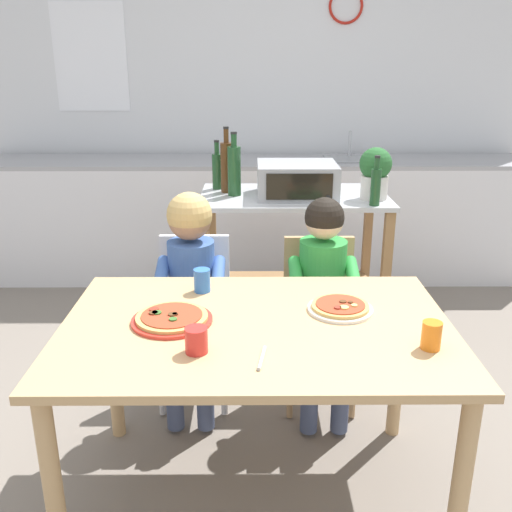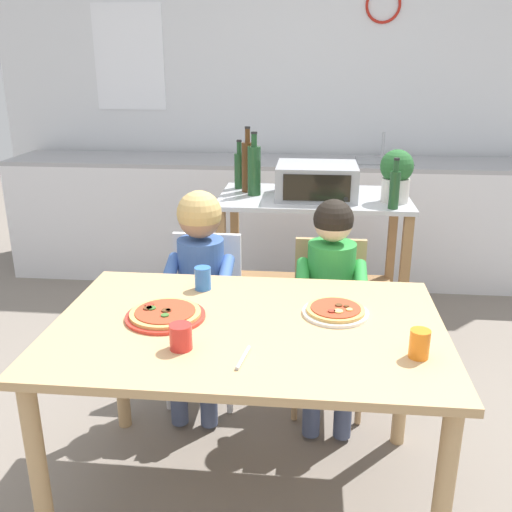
{
  "view_description": "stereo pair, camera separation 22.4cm",
  "coord_description": "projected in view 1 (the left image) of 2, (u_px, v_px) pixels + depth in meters",
  "views": [
    {
      "loc": [
        -0.01,
        -1.82,
        1.64
      ],
      "look_at": [
        0.0,
        0.3,
        0.9
      ],
      "focal_mm": 39.9,
      "sensor_mm": 36.0,
      "label": 1
    },
    {
      "loc": [
        0.21,
        -1.81,
        1.64
      ],
      "look_at": [
        0.0,
        0.3,
        0.9
      ],
      "focal_mm": 39.9,
      "sensor_mm": 36.0,
      "label": 2
    }
  ],
  "objects": [
    {
      "name": "kitchen_island_cart",
      "position": [
        293.0,
        244.0,
        3.35
      ],
      "size": [
        1.07,
        0.62,
        0.9
      ],
      "color": "#B7BABF",
      "rests_on": "ground"
    },
    {
      "name": "serving_spoon",
      "position": [
        262.0,
        358.0,
        1.77
      ],
      "size": [
        0.03,
        0.14,
        0.01
      ],
      "primitive_type": "cylinder",
      "rotation": [
        0.0,
        1.57,
        1.42
      ],
      "color": "#B7BABF",
      "rests_on": "dining_table"
    },
    {
      "name": "bottle_clear_vinegar",
      "position": [
        227.0,
        166.0,
        3.28
      ],
      "size": [
        0.07,
        0.07,
        0.38
      ],
      "color": "#4C2D14",
      "rests_on": "kitchen_island_cart"
    },
    {
      "name": "potted_herb_plant",
      "position": [
        375.0,
        172.0,
        3.11
      ],
      "size": [
        0.18,
        0.18,
        0.28
      ],
      "color": "beige",
      "rests_on": "kitchen_island_cart"
    },
    {
      "name": "drinking_cup_orange",
      "position": [
        431.0,
        335.0,
        1.83
      ],
      "size": [
        0.06,
        0.06,
        0.09
      ],
      "primitive_type": "cylinder",
      "color": "orange",
      "rests_on": "dining_table"
    },
    {
      "name": "toaster_oven",
      "position": [
        297.0,
        180.0,
        3.2
      ],
      "size": [
        0.44,
        0.38,
        0.19
      ],
      "color": "#999BA0",
      "rests_on": "kitchen_island_cart"
    },
    {
      "name": "bottle_dark_olive_oil",
      "position": [
        376.0,
        185.0,
        2.99
      ],
      "size": [
        0.05,
        0.05,
        0.26
      ],
      "color": "#1E4723",
      "rests_on": "kitchen_island_cart"
    },
    {
      "name": "child_in_green_shirt",
      "position": [
        324.0,
        284.0,
        2.61
      ],
      "size": [
        0.32,
        0.42,
        1.03
      ],
      "color": "#424C6B",
      "rests_on": "ground"
    },
    {
      "name": "pizza_plate_red_rimmed",
      "position": [
        172.0,
        318.0,
        2.02
      ],
      "size": [
        0.29,
        0.29,
        0.03
      ],
      "color": "red",
      "rests_on": "dining_table"
    },
    {
      "name": "dining_table",
      "position": [
        257.0,
        348.0,
        2.04
      ],
      "size": [
        1.38,
        0.91,
        0.75
      ],
      "color": "tan",
      "rests_on": "ground"
    },
    {
      "name": "kitchen_counter",
      "position": [
        254.0,
        218.0,
        4.45
      ],
      "size": [
        4.21,
        0.6,
        1.12
      ],
      "color": "silver",
      "rests_on": "ground"
    },
    {
      "name": "dining_chair_right",
      "position": [
        319.0,
        309.0,
        2.79
      ],
      "size": [
        0.36,
        0.36,
        0.81
      ],
      "color": "tan",
      "rests_on": "ground"
    },
    {
      "name": "ground_plane",
      "position": [
        255.0,
        355.0,
        3.33
      ],
      "size": [
        11.3,
        11.3,
        0.0
      ],
      "primitive_type": "plane",
      "color": "slate"
    },
    {
      "name": "bottle_squat_spirits",
      "position": [
        217.0,
        170.0,
        3.37
      ],
      "size": [
        0.06,
        0.06,
        0.29
      ],
      "color": "#1E4723",
      "rests_on": "kitchen_island_cart"
    },
    {
      "name": "dining_chair_left",
      "position": [
        195.0,
        307.0,
        2.81
      ],
      "size": [
        0.36,
        0.36,
        0.81
      ],
      "color": "silver",
      "rests_on": "ground"
    },
    {
      "name": "drinking_cup_red",
      "position": [
        196.0,
        340.0,
        1.81
      ],
      "size": [
        0.07,
        0.07,
        0.08
      ],
      "primitive_type": "cylinder",
      "color": "red",
      "rests_on": "dining_table"
    },
    {
      "name": "pizza_plate_white",
      "position": [
        340.0,
        308.0,
        2.11
      ],
      "size": [
        0.24,
        0.24,
        0.03
      ],
      "color": "white",
      "rests_on": "dining_table"
    },
    {
      "name": "bottle_brown_beer",
      "position": [
        234.0,
        170.0,
        3.2
      ],
      "size": [
        0.07,
        0.07,
        0.36
      ],
      "color": "#1E4723",
      "rests_on": "kitchen_island_cart"
    },
    {
      "name": "drinking_cup_blue",
      "position": [
        202.0,
        280.0,
        2.28
      ],
      "size": [
        0.07,
        0.07,
        0.09
      ],
      "primitive_type": "cylinder",
      "color": "blue",
      "rests_on": "dining_table"
    },
    {
      "name": "back_wall_tiled",
      "position": [
        254.0,
        97.0,
        4.54
      ],
      "size": [
        4.68,
        0.14,
        2.7
      ],
      "color": "silver",
      "rests_on": "ground"
    },
    {
      "name": "child_in_blue_striped_shirt",
      "position": [
        190.0,
        274.0,
        2.63
      ],
      "size": [
        0.32,
        0.42,
        1.05
      ],
      "color": "#424C6B",
      "rests_on": "ground"
    }
  ]
}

